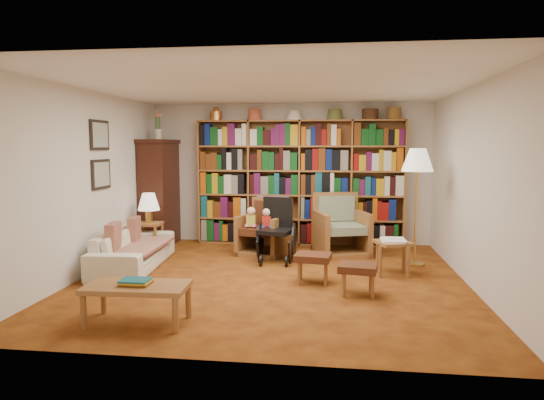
% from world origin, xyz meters
% --- Properties ---
extents(floor, '(5.00, 5.00, 0.00)m').
position_xyz_m(floor, '(0.00, 0.00, 0.00)').
color(floor, '#8F4F16').
rests_on(floor, ground).
extents(ceiling, '(5.00, 5.00, 0.00)m').
position_xyz_m(ceiling, '(0.00, 0.00, 2.50)').
color(ceiling, white).
rests_on(ceiling, wall_back).
extents(wall_back, '(5.00, 0.00, 5.00)m').
position_xyz_m(wall_back, '(0.00, 2.50, 1.25)').
color(wall_back, silver).
rests_on(wall_back, floor).
extents(wall_front, '(5.00, 0.00, 5.00)m').
position_xyz_m(wall_front, '(0.00, -2.50, 1.25)').
color(wall_front, silver).
rests_on(wall_front, floor).
extents(wall_left, '(0.00, 5.00, 5.00)m').
position_xyz_m(wall_left, '(-2.50, 0.00, 1.25)').
color(wall_left, silver).
rests_on(wall_left, floor).
extents(wall_right, '(0.00, 5.00, 5.00)m').
position_xyz_m(wall_right, '(2.50, 0.00, 1.25)').
color(wall_right, silver).
rests_on(wall_right, floor).
extents(bookshelf, '(3.60, 0.30, 2.42)m').
position_xyz_m(bookshelf, '(0.20, 2.33, 1.17)').
color(bookshelf, brown).
rests_on(bookshelf, floor).
extents(curio_cabinet, '(0.50, 0.95, 2.40)m').
position_xyz_m(curio_cabinet, '(-2.25, 2.00, 0.95)').
color(curio_cabinet, '#3A150F').
rests_on(curio_cabinet, floor).
extents(framed_pictures, '(0.03, 0.52, 0.97)m').
position_xyz_m(framed_pictures, '(-2.48, 0.30, 1.62)').
color(framed_pictures, black).
rests_on(framed_pictures, wall_left).
extents(sofa, '(1.92, 0.88, 0.55)m').
position_xyz_m(sofa, '(-2.05, 0.34, 0.27)').
color(sofa, silver).
rests_on(sofa, floor).
extents(sofa_throw, '(0.76, 1.35, 0.04)m').
position_xyz_m(sofa_throw, '(-2.00, 0.34, 0.30)').
color(sofa_throw, beige).
rests_on(sofa_throw, sofa).
extents(cushion_left, '(0.18, 0.40, 0.38)m').
position_xyz_m(cushion_left, '(-2.18, 0.69, 0.45)').
color(cushion_left, maroon).
rests_on(cushion_left, sofa).
extents(cushion_right, '(0.19, 0.42, 0.40)m').
position_xyz_m(cushion_right, '(-2.18, -0.01, 0.45)').
color(cushion_right, maroon).
rests_on(cushion_right, sofa).
extents(side_table_lamp, '(0.40, 0.40, 0.52)m').
position_xyz_m(side_table_lamp, '(-2.15, 1.22, 0.38)').
color(side_table_lamp, brown).
rests_on(side_table_lamp, floor).
extents(table_lamp, '(0.35, 0.35, 0.48)m').
position_xyz_m(table_lamp, '(-2.15, 1.22, 0.84)').
color(table_lamp, '#BB8F3C').
rests_on(table_lamp, side_table_lamp).
extents(armchair_leather, '(0.93, 0.94, 0.91)m').
position_xyz_m(armchair_leather, '(-0.31, 1.54, 0.37)').
color(armchair_leather, brown).
rests_on(armchair_leather, floor).
extents(armchair_sage, '(1.02, 1.03, 0.98)m').
position_xyz_m(armchair_sage, '(0.93, 1.69, 0.37)').
color(armchair_sage, brown).
rests_on(armchair_sage, floor).
extents(wheelchair, '(0.57, 0.77, 0.96)m').
position_xyz_m(wheelchair, '(-0.06, 1.05, 0.44)').
color(wheelchair, black).
rests_on(wheelchair, floor).
extents(floor_lamp, '(0.45, 0.45, 1.72)m').
position_xyz_m(floor_lamp, '(1.99, 1.00, 1.48)').
color(floor_lamp, '#BB8F3C').
rests_on(floor_lamp, floor).
extents(side_table_papers, '(0.56, 0.56, 0.49)m').
position_xyz_m(side_table_papers, '(1.61, 0.44, 0.38)').
color(side_table_papers, brown).
rests_on(side_table_papers, floor).
extents(footstool_a, '(0.49, 0.43, 0.38)m').
position_xyz_m(footstool_a, '(0.54, -0.11, 0.31)').
color(footstool_a, '#502815').
rests_on(footstool_a, floor).
extents(footstool_b, '(0.48, 0.43, 0.37)m').
position_xyz_m(footstool_b, '(1.09, -0.56, 0.30)').
color(footstool_b, '#502815').
rests_on(footstool_b, floor).
extents(coffee_table, '(1.02, 0.54, 0.44)m').
position_xyz_m(coffee_table, '(-1.12, -1.76, 0.34)').
color(coffee_table, brown).
rests_on(coffee_table, floor).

